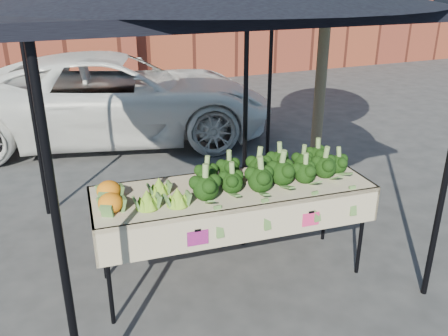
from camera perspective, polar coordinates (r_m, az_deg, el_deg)
The scene contains 7 objects.
ground at distance 4.60m, azimuth 2.06°, elevation -11.66°, with size 90.00×90.00×0.00m, color #2E2E31.
table at distance 4.21m, azimuth 1.10°, elevation -7.89°, with size 2.47×1.02×0.90m.
canopy at distance 4.30m, azimuth -2.07°, elevation 6.08°, with size 3.16×3.16×2.74m, color black, non-canonical shape.
broccoli_heap at distance 4.13m, azimuth 5.56°, elevation 0.31°, with size 1.54×0.57×0.26m, color black.
romanesco_cluster at distance 3.75m, azimuth -8.05°, elevation -2.65°, with size 0.43×0.47×0.20m, color #92B638.
cauliflower_pair at distance 3.76m, azimuth -13.81°, elevation -3.21°, with size 0.23×0.43×0.18m, color orange.
street_tree at distance 5.56m, azimuth 12.11°, elevation 14.84°, with size 1.93×1.93×3.80m, color #1E4C14, non-canonical shape.
Camera 1 is at (-1.67, -3.44, 2.55)m, focal length 37.40 mm.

